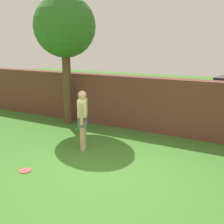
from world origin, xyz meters
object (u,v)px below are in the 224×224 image
Objects in this scene: tree at (65,28)px; frisbee_green at (79,129)px; frisbee_red at (25,171)px; person at (83,118)px.

tree is 16.38× the size of frisbee_green.
frisbee_green is 1.00× the size of frisbee_red.
person is (1.94, -1.86, -2.43)m from tree.
tree is at bearing 19.65° from person.
frisbee_red is (-0.40, -1.75, -0.89)m from person.
person is at bearing 77.21° from frisbee_red.
tree is 5.14m from frisbee_red.
person is at bearing -50.15° from frisbee_green.
frisbee_green is at bearing 103.46° from frisbee_red.
frisbee_red is at bearing 140.68° from person.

